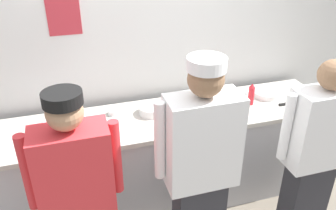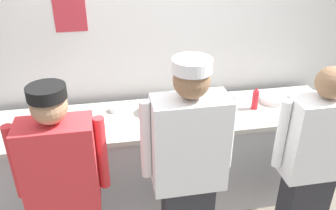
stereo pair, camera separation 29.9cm
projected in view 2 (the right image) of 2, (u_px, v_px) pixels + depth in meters
name	position (u px, v px, depth m)	size (l,w,h in m)	color
wall_back	(154.00, 53.00, 3.25)	(4.81, 0.11, 2.63)	silver
prep_counter	(164.00, 159.00, 3.26)	(3.07, 0.68, 0.92)	#B2B2B7
chef_near_left	(65.00, 192.00, 2.29)	(0.59, 0.24, 1.62)	#2D2D33
chef_center	(188.00, 171.00, 2.38)	(0.62, 0.24, 1.73)	#2D2D33
chef_far_right	(312.00, 165.00, 2.56)	(0.59, 0.24, 1.61)	#2D2D33
plate_stack_front	(152.00, 109.00, 3.07)	(0.22, 0.22, 0.07)	white
plate_stack_rear	(273.00, 99.00, 3.25)	(0.23, 0.23, 0.05)	white
mixing_bowl_steel	(193.00, 108.00, 3.01)	(0.33, 0.33, 0.13)	#B7BABF
sheet_tray	(67.00, 122.00, 2.92)	(0.42, 0.29, 0.02)	#B7BABF
squeeze_bottle_primary	(255.00, 99.00, 3.10)	(0.06, 0.06, 0.20)	red
ramekin_yellow_sauce	(225.00, 110.00, 3.08)	(0.10, 0.10, 0.04)	white
ramekin_red_sauce	(115.00, 109.00, 3.09)	(0.10, 0.10, 0.04)	white
chefs_knife	(296.00, 110.00, 3.11)	(0.27, 0.03, 0.02)	#B7BABF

